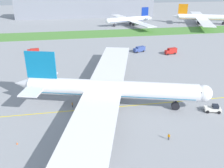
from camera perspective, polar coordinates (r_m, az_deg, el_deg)
name	(u,v)px	position (r m, az deg, el deg)	size (l,w,h in m)	color
ground_plane	(97,107)	(73.24, -3.64, -5.34)	(600.00, 600.00, 0.00)	gray
apron_taxi_line	(97,109)	(72.26, -3.54, -5.77)	(280.00, 0.36, 0.01)	yellow
grass_median_strip	(79,34)	(168.14, -7.70, 11.46)	(320.00, 24.00, 0.10)	#4C8438
airliner_foreground	(108,89)	(71.04, -0.86, -1.23)	(56.52, 93.07, 16.34)	white
pushback_tug	(213,108)	(75.92, 22.63, -5.32)	(6.37, 3.64, 2.21)	white
ground_crew_wingwalker_port	(72,104)	(73.46, -9.34, -4.69)	(0.28, 0.55, 1.58)	black
ground_crew_marshaller_front	(169,136)	(60.47, 13.21, -11.84)	(0.50, 0.49, 1.71)	black
traffic_cone_near_nose	(17,143)	(62.17, -21.41, -12.78)	(0.36, 0.36, 0.58)	#F2590C
service_truck_baggage_loader	(139,49)	(127.12, 6.46, 8.15)	(6.58, 4.36, 2.76)	#33478C
service_truck_fuel_bowser	(171,51)	(126.00, 13.70, 7.54)	(6.39, 3.23, 3.10)	#B21E19
service_truck_catering_van	(33,51)	(129.52, -17.99, 7.39)	(5.96, 3.08, 2.55)	#B21E19
parked_airliner_far_centre	(130,20)	(198.74, 4.19, 14.83)	(40.21, 64.52, 13.40)	white
parked_airliner_far_right	(203,18)	(217.06, 20.55, 14.40)	(46.97, 76.45, 15.52)	white
terminal_building	(86,7)	(244.65, -6.16, 17.52)	(128.41, 20.00, 18.00)	gray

